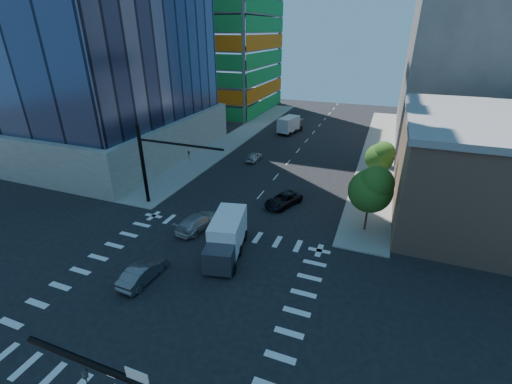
% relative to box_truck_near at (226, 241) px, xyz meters
% --- Properties ---
extents(ground, '(160.00, 160.00, 0.00)m').
position_rel_box_truck_near_xyz_m(ground, '(-1.39, -5.36, -1.48)').
color(ground, black).
rests_on(ground, ground).
extents(road_markings, '(20.00, 20.00, 0.01)m').
position_rel_box_truck_near_xyz_m(road_markings, '(-1.39, -5.36, -1.47)').
color(road_markings, silver).
rests_on(road_markings, ground).
extents(sidewalk_ne, '(5.00, 60.00, 0.15)m').
position_rel_box_truck_near_xyz_m(sidewalk_ne, '(11.11, 34.64, -1.40)').
color(sidewalk_ne, gray).
rests_on(sidewalk_ne, ground).
extents(sidewalk_nw, '(5.00, 60.00, 0.15)m').
position_rel_box_truck_near_xyz_m(sidewalk_nw, '(-13.89, 34.64, -1.40)').
color(sidewalk_nw, gray).
rests_on(sidewalk_nw, ground).
extents(commercial_building, '(20.50, 22.50, 10.60)m').
position_rel_box_truck_near_xyz_m(commercial_building, '(23.61, 16.64, 3.84)').
color(commercial_building, '#A0755D').
rests_on(commercial_building, ground).
extents(bg_building_ne, '(24.00, 30.00, 28.00)m').
position_rel_box_truck_near_xyz_m(bg_building_ne, '(25.61, 49.64, 12.52)').
color(bg_building_ne, '#615A57').
rests_on(bg_building_ne, ground).
extents(signal_mast_nw, '(10.20, 0.40, 9.00)m').
position_rel_box_truck_near_xyz_m(signal_mast_nw, '(-11.39, 6.14, 4.02)').
color(signal_mast_nw, black).
rests_on(signal_mast_nw, sidewalk_nw).
extents(tree_south, '(4.16, 4.16, 6.82)m').
position_rel_box_truck_near_xyz_m(tree_south, '(11.23, 8.55, 3.21)').
color(tree_south, '#382316').
rests_on(tree_south, sidewalk_ne).
extents(tree_north, '(3.54, 3.52, 5.78)m').
position_rel_box_truck_near_xyz_m(tree_north, '(11.53, 20.55, 2.51)').
color(tree_north, '#382316').
rests_on(tree_north, sidewalk_ne).
extents(car_nb_far, '(4.04, 5.43, 1.37)m').
position_rel_box_truck_near_xyz_m(car_nb_far, '(1.94, 11.01, -0.79)').
color(car_nb_far, black).
rests_on(car_nb_far, ground).
extents(car_sb_near, '(3.19, 5.61, 1.53)m').
position_rel_box_truck_near_xyz_m(car_sb_near, '(-4.58, 3.18, -0.71)').
color(car_sb_near, '#B2B2B2').
rests_on(car_sb_near, ground).
extents(car_sb_mid, '(1.57, 3.87, 1.32)m').
position_rel_box_truck_near_xyz_m(car_sb_mid, '(-6.48, 23.52, -0.82)').
color(car_sb_mid, '#B2B6BB').
rests_on(car_sb_mid, ground).
extents(car_sb_cross, '(1.77, 4.62, 1.50)m').
position_rel_box_truck_near_xyz_m(car_sb_cross, '(-4.73, -5.37, -0.72)').
color(car_sb_cross, '#515256').
rests_on(car_sb_cross, ground).
extents(box_truck_near, '(3.99, 6.78, 3.33)m').
position_rel_box_truck_near_xyz_m(box_truck_near, '(0.00, 0.00, 0.00)').
color(box_truck_near, black).
rests_on(box_truck_near, ground).
extents(box_truck_far, '(3.79, 6.49, 3.20)m').
position_rel_box_truck_near_xyz_m(box_truck_far, '(-5.59, 40.94, -0.06)').
color(box_truck_far, black).
rests_on(box_truck_far, ground).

